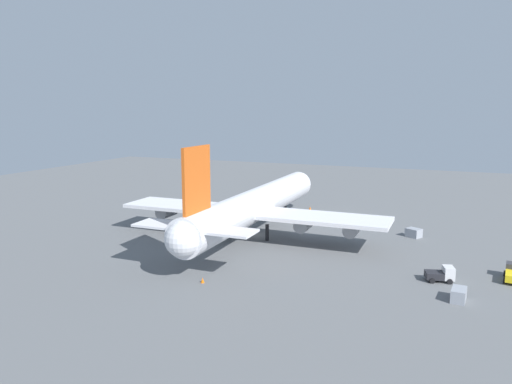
{
  "coord_description": "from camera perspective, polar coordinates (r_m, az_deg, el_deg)",
  "views": [
    {
      "loc": [
        -87.62,
        -36.15,
        25.34
      ],
      "look_at": [
        0.0,
        0.0,
        8.89
      ],
      "focal_mm": 33.77,
      "sensor_mm": 36.0,
      "label": 1
    }
  ],
  "objects": [
    {
      "name": "cargo_container_aft",
      "position": [
        70.91,
        22.88,
        -11.15
      ],
      "size": [
        3.32,
        2.11,
        1.73
      ],
      "color": "#999EA8",
      "rests_on": "ground_plane"
    },
    {
      "name": "ground_plane",
      "position": [
        98.12,
        -0.0,
        -5.12
      ],
      "size": [
        250.07,
        250.07,
        0.0
      ],
      "primitive_type": "plane",
      "color": "slate"
    },
    {
      "name": "maintenance_van",
      "position": [
        77.57,
        21.11,
        -9.06
      ],
      "size": [
        3.45,
        4.44,
        2.27
      ],
      "color": "silver",
      "rests_on": "ground_plane"
    },
    {
      "name": "safety_cone_nose",
      "position": [
        122.89,
        6.42,
        -1.92
      ],
      "size": [
        0.59,
        0.59,
        0.84
      ],
      "primitive_type": "cone",
      "color": "orange",
      "rests_on": "ground_plane"
    },
    {
      "name": "cargo_container_fore",
      "position": [
        101.44,
        18.17,
        -4.61
      ],
      "size": [
        3.23,
        3.46,
        1.75
      ],
      "color": "#999EA8",
      "rests_on": "ground_plane"
    },
    {
      "name": "safety_cone_tail",
      "position": [
        72.5,
        -6.35,
        -10.35
      ],
      "size": [
        0.55,
        0.55,
        0.78
      ],
      "primitive_type": "cone",
      "color": "orange",
      "rests_on": "ground_plane"
    },
    {
      "name": "cargo_airplane",
      "position": [
        96.51,
        -0.04,
        -1.56
      ],
      "size": [
        62.52,
        53.64,
        19.75
      ],
      "color": "silver",
      "rests_on": "ground_plane"
    }
  ]
}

